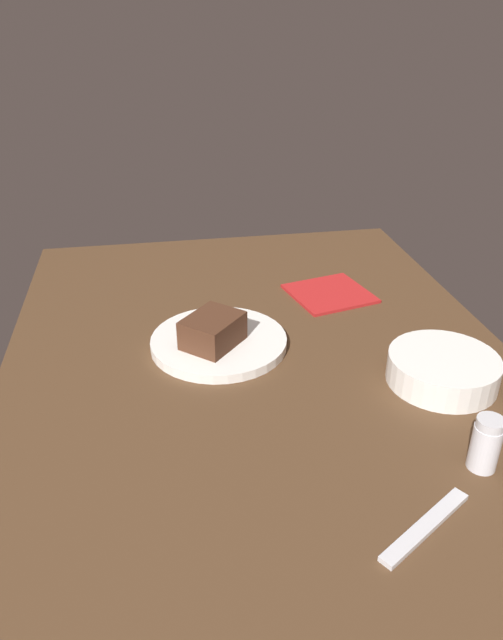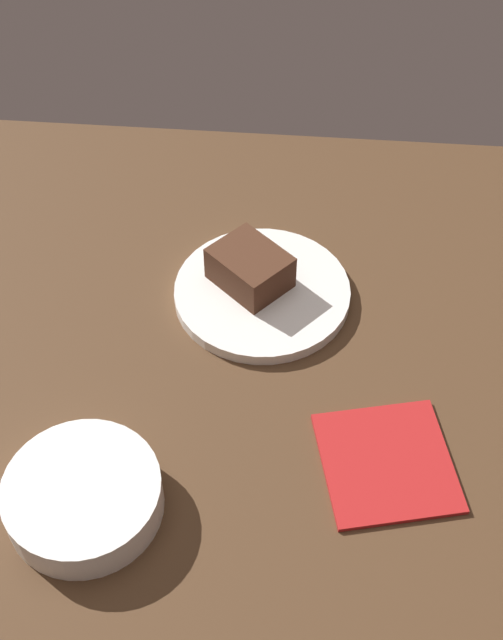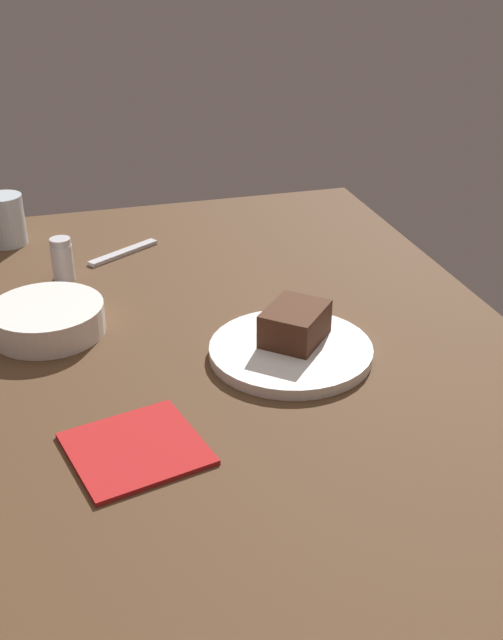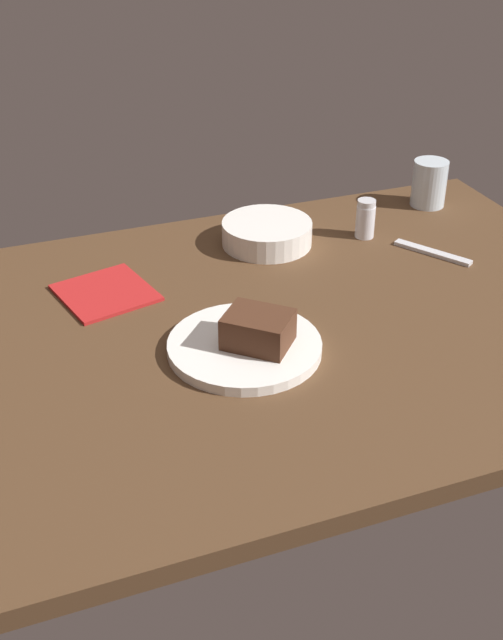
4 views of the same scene
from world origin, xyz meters
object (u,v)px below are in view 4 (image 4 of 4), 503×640
at_px(side_bowl, 267,233).
at_px(dessert_plate, 245,346).
at_px(salt_shaker, 365,219).
at_px(water_glass, 429,183).
at_px(chocolate_cake_slice, 258,329).
at_px(folded_napkin, 106,293).
at_px(dessert_spoon, 433,252).

bearing_deg(side_bowl, dessert_plate, -116.81).
height_order(salt_shaker, water_glass, water_glass).
distance_m(chocolate_cake_slice, water_glass, 0.66).
relative_size(salt_shaker, folded_napkin, 0.50).
bearing_deg(dessert_plate, dessert_spoon, 22.36).
height_order(salt_shaker, folded_napkin, salt_shaker).
bearing_deg(water_glass, folded_napkin, -168.96).
distance_m(chocolate_cake_slice, dessert_spoon, 0.46).
distance_m(dessert_plate, dessert_spoon, 0.47).
relative_size(water_glass, side_bowl, 0.56).
xyz_separation_m(salt_shaker, dessert_spoon, (0.08, -0.11, -0.03)).
height_order(water_glass, side_bowl, water_glass).
height_order(dessert_plate, chocolate_cake_slice, chocolate_cake_slice).
bearing_deg(dessert_spoon, side_bowl, 29.19).
xyz_separation_m(water_glass, side_bowl, (-0.38, -0.05, -0.03)).
bearing_deg(dessert_plate, chocolate_cake_slice, -33.69).
height_order(water_glass, dessert_spoon, water_glass).
bearing_deg(dessert_spoon, water_glass, -60.80).
distance_m(dessert_spoon, folded_napkin, 0.60).
relative_size(dessert_plate, folded_napkin, 1.56).
height_order(dessert_plate, folded_napkin, dessert_plate).
relative_size(salt_shaker, dessert_spoon, 0.50).
bearing_deg(chocolate_cake_slice, folded_napkin, 124.72).
bearing_deg(water_glass, chocolate_cake_slice, -143.38).
bearing_deg(folded_napkin, water_glass, 11.04).
xyz_separation_m(salt_shaker, folded_napkin, (-0.51, -0.05, -0.03)).
relative_size(salt_shaker, water_glass, 0.79).
bearing_deg(water_glass, dessert_plate, -145.05).
bearing_deg(folded_napkin, salt_shaker, 5.30).
xyz_separation_m(dessert_plate, water_glass, (0.54, 0.38, 0.04)).
xyz_separation_m(side_bowl, dessert_spoon, (0.27, -0.15, -0.02)).
height_order(dessert_plate, side_bowl, side_bowl).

